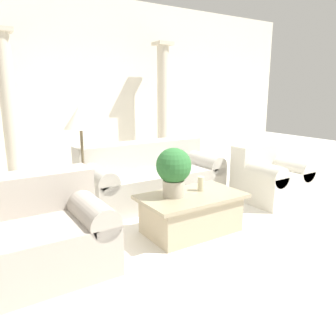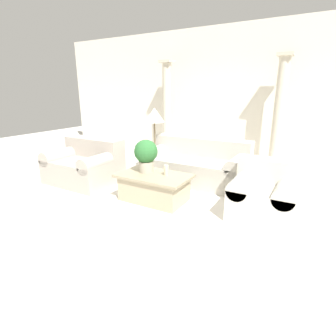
{
  "view_description": "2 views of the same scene",
  "coord_description": "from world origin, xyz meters",
  "px_view_note": "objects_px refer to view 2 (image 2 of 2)",
  "views": [
    {
      "loc": [
        -1.97,
        -3.28,
        1.55
      ],
      "look_at": [
        0.14,
        0.01,
        0.62
      ],
      "focal_mm": 35.0,
      "sensor_mm": 36.0,
      "label": 1
    },
    {
      "loc": [
        2.23,
        -3.83,
        1.71
      ],
      "look_at": [
        0.23,
        -0.32,
        0.51
      ],
      "focal_mm": 28.0,
      "sensor_mm": 36.0,
      "label": 2
    }
  ],
  "objects_px": {
    "coffee_table": "(154,187)",
    "potted_plant": "(146,154)",
    "armchair": "(264,193)",
    "loveseat": "(86,164)",
    "sofa_long": "(196,164)",
    "floor_lamp": "(154,117)"
  },
  "relations": [
    {
      "from": "coffee_table",
      "to": "potted_plant",
      "type": "bearing_deg",
      "value": 160.63
    },
    {
      "from": "armchair",
      "to": "loveseat",
      "type": "bearing_deg",
      "value": -177.0
    },
    {
      "from": "sofa_long",
      "to": "floor_lamp",
      "type": "relative_size",
      "value": 1.43
    },
    {
      "from": "potted_plant",
      "to": "coffee_table",
      "type": "bearing_deg",
      "value": -19.37
    },
    {
      "from": "sofa_long",
      "to": "potted_plant",
      "type": "height_order",
      "value": "potted_plant"
    },
    {
      "from": "coffee_table",
      "to": "floor_lamp",
      "type": "height_order",
      "value": "floor_lamp"
    },
    {
      "from": "sofa_long",
      "to": "potted_plant",
      "type": "distance_m",
      "value": 1.3
    },
    {
      "from": "sofa_long",
      "to": "coffee_table",
      "type": "xyz_separation_m",
      "value": [
        -0.18,
        -1.25,
        -0.11
      ]
    },
    {
      "from": "coffee_table",
      "to": "floor_lamp",
      "type": "distance_m",
      "value": 1.77
    },
    {
      "from": "loveseat",
      "to": "coffee_table",
      "type": "bearing_deg",
      "value": -4.56
    },
    {
      "from": "armchair",
      "to": "coffee_table",
      "type": "bearing_deg",
      "value": -169.4
    },
    {
      "from": "loveseat",
      "to": "floor_lamp",
      "type": "height_order",
      "value": "floor_lamp"
    },
    {
      "from": "sofa_long",
      "to": "loveseat",
      "type": "xyz_separation_m",
      "value": [
        -1.84,
        -1.12,
        0.01
      ]
    },
    {
      "from": "sofa_long",
      "to": "floor_lamp",
      "type": "height_order",
      "value": "floor_lamp"
    },
    {
      "from": "sofa_long",
      "to": "potted_plant",
      "type": "relative_size",
      "value": 3.72
    },
    {
      "from": "armchair",
      "to": "floor_lamp",
      "type": "bearing_deg",
      "value": 158.33
    },
    {
      "from": "sofa_long",
      "to": "armchair",
      "type": "relative_size",
      "value": 2.33
    },
    {
      "from": "loveseat",
      "to": "coffee_table",
      "type": "height_order",
      "value": "loveseat"
    },
    {
      "from": "floor_lamp",
      "to": "potted_plant",
      "type": "bearing_deg",
      "value": -63.58
    },
    {
      "from": "potted_plant",
      "to": "armchair",
      "type": "bearing_deg",
      "value": 7.44
    },
    {
      "from": "coffee_table",
      "to": "potted_plant",
      "type": "xyz_separation_m",
      "value": [
        -0.19,
        0.07,
        0.51
      ]
    },
    {
      "from": "floor_lamp",
      "to": "armchair",
      "type": "xyz_separation_m",
      "value": [
        2.41,
        -0.96,
        -0.84
      ]
    }
  ]
}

